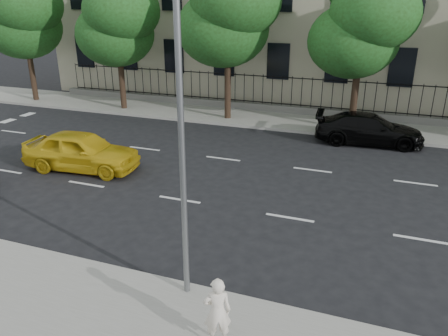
% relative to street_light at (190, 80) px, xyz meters
% --- Properties ---
extents(ground, '(120.00, 120.00, 0.00)m').
position_rel_street_light_xyz_m(ground, '(-2.50, 1.77, -5.15)').
color(ground, black).
rests_on(ground, ground).
extents(near_sidewalk, '(60.00, 4.00, 0.15)m').
position_rel_street_light_xyz_m(near_sidewalk, '(-2.50, -2.23, -5.07)').
color(near_sidewalk, gray).
rests_on(near_sidewalk, ground).
extents(far_sidewalk, '(60.00, 4.00, 0.15)m').
position_rel_street_light_xyz_m(far_sidewalk, '(-2.50, 15.77, -5.07)').
color(far_sidewalk, gray).
rests_on(far_sidewalk, ground).
extents(lane_markings, '(49.60, 4.62, 0.01)m').
position_rel_street_light_xyz_m(lane_markings, '(-2.50, 6.52, -5.14)').
color(lane_markings, silver).
rests_on(lane_markings, ground).
extents(iron_fence, '(30.00, 0.50, 2.20)m').
position_rel_street_light_xyz_m(iron_fence, '(-2.50, 17.47, -4.50)').
color(iron_fence, slate).
rests_on(iron_fence, far_sidewalk).
extents(street_light, '(0.25, 3.32, 8.05)m').
position_rel_street_light_xyz_m(street_light, '(0.00, 0.00, 0.00)').
color(street_light, slate).
rests_on(street_light, near_sidewalk).
extents(tree_a, '(5.71, 5.31, 9.39)m').
position_rel_street_light_xyz_m(tree_a, '(-18.46, 15.13, 0.98)').
color(tree_a, '#382619').
rests_on(tree_a, far_sidewalk).
extents(tree_b, '(5.53, 5.12, 8.97)m').
position_rel_street_light_xyz_m(tree_b, '(-11.46, 15.13, 0.69)').
color(tree_b, '#382619').
rests_on(tree_b, far_sidewalk).
extents(tree_c, '(5.89, 5.50, 9.80)m').
position_rel_street_light_xyz_m(tree_c, '(-4.46, 15.13, 1.26)').
color(tree_c, '#382619').
rests_on(tree_c, far_sidewalk).
extents(tree_d, '(5.34, 4.94, 8.84)m').
position_rel_street_light_xyz_m(tree_d, '(2.54, 15.13, 0.69)').
color(tree_d, '#382619').
rests_on(tree_d, far_sidewalk).
extents(yellow_taxi, '(4.98, 2.40, 1.64)m').
position_rel_street_light_xyz_m(yellow_taxi, '(-7.58, 5.55, -4.33)').
color(yellow_taxi, gold).
rests_on(yellow_taxi, ground).
extents(black_sedan, '(5.29, 2.51, 1.49)m').
position_rel_street_light_xyz_m(black_sedan, '(3.44, 13.27, -4.40)').
color(black_sedan, black).
rests_on(black_sedan, ground).
extents(woman_near, '(0.67, 0.58, 1.55)m').
position_rel_street_light_xyz_m(woman_near, '(1.30, -1.86, -4.22)').
color(woman_near, white).
rests_on(woman_near, near_sidewalk).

